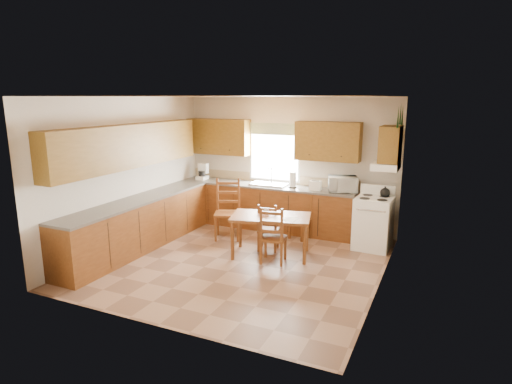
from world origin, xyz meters
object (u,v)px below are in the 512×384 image
at_px(microwave, 343,184).
at_px(chair_near_left, 268,227).
at_px(stove, 373,224).
at_px(chair_near_right, 273,234).
at_px(chair_far_left, 227,210).
at_px(dining_table, 271,236).
at_px(chair_far_right, 300,217).

bearing_deg(microwave, chair_near_left, -149.66).
relative_size(stove, chair_near_right, 0.96).
distance_m(chair_near_right, chair_far_left, 1.49).
bearing_deg(microwave, chair_far_left, -173.87).
bearing_deg(dining_table, stove, 20.89).
bearing_deg(chair_far_left, stove, -9.92).
relative_size(chair_near_left, chair_far_right, 1.00).
distance_m(stove, chair_far_left, 2.72).
bearing_deg(chair_near_left, dining_table, 108.30).
bearing_deg(chair_near_right, chair_near_left, -68.83).
distance_m(chair_near_left, chair_far_left, 1.01).
xyz_separation_m(microwave, chair_far_left, (-1.99, -0.95, -0.50)).
xyz_separation_m(chair_near_left, chair_far_right, (0.32, 0.82, 0.00)).
relative_size(dining_table, chair_far_left, 1.16).
relative_size(microwave, dining_table, 0.37).
xyz_separation_m(stove, chair_near_right, (-1.38, -1.37, 0.02)).
bearing_deg(stove, microwave, 155.29).
relative_size(stove, microwave, 1.86).
height_order(dining_table, chair_near_left, chair_near_left).
height_order(stove, chair_far_left, chair_far_left).
height_order(stove, chair_near_right, chair_near_right).
distance_m(microwave, chair_far_left, 2.26).
distance_m(microwave, dining_table, 1.84).
xyz_separation_m(microwave, dining_table, (-0.88, -1.45, -0.71)).
xyz_separation_m(chair_near_left, chair_far_left, (-0.97, 0.26, 0.15)).
bearing_deg(dining_table, chair_near_right, -73.77).
distance_m(stove, microwave, 0.96).
bearing_deg(chair_far_left, chair_far_right, 1.03).
bearing_deg(dining_table, microwave, 44.03).
distance_m(microwave, chair_far_right, 1.03).
bearing_deg(microwave, chair_far_right, -170.88).
relative_size(stove, chair_far_right, 1.08).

